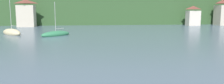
# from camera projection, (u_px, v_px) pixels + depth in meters

# --- Properties ---
(wooded_hillside) EXTENTS (352.00, 54.22, 45.00)m
(wooded_hillside) POSITION_uv_depth(u_px,v_px,m) (127.00, 9.00, 127.74)
(wooded_hillside) COLOR #2D4C28
(wooded_hillside) RESTS_ON ground_plane
(shore_building_west) EXTENTS (6.78, 4.72, 10.56)m
(shore_building_west) POSITION_uv_depth(u_px,v_px,m) (26.00, 14.00, 86.37)
(shore_building_west) COLOR #BCB29E
(shore_building_west) RESTS_ON ground_plane
(shore_building_westcentral) EXTENTS (5.18, 4.27, 8.20)m
(shore_building_westcentral) POSITION_uv_depth(u_px,v_px,m) (193.00, 16.00, 93.26)
(shore_building_westcentral) COLOR beige
(shore_building_westcentral) RESTS_ON ground_plane
(shore_building_central) EXTENTS (5.16, 6.04, 10.93)m
(shore_building_central) POSITION_uv_depth(u_px,v_px,m) (222.00, 13.00, 95.29)
(shore_building_central) COLOR #BCB29E
(shore_building_central) RESTS_ON ground_plane
(sailboat_far_0) EXTENTS (7.65, 7.93, 12.69)m
(sailboat_far_0) POSITION_uv_depth(u_px,v_px,m) (12.00, 33.00, 59.13)
(sailboat_far_0) COLOR #CCBC8E
(sailboat_far_0) RESTS_ON ground_plane
(sailboat_far_4) EXTENTS (7.66, 7.20, 9.02)m
(sailboat_far_4) POSITION_uv_depth(u_px,v_px,m) (56.00, 34.00, 56.22)
(sailboat_far_4) COLOR #2D754C
(sailboat_far_4) RESTS_ON ground_plane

